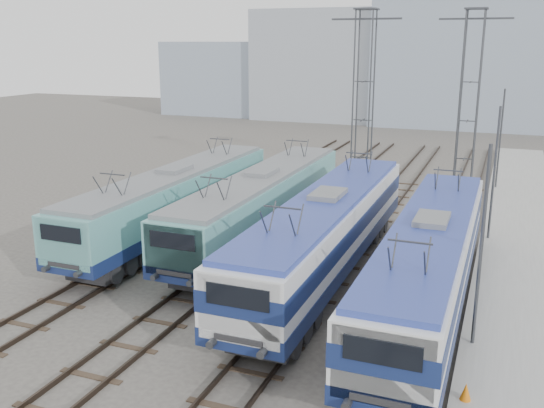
{
  "coord_description": "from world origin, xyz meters",
  "views": [
    {
      "loc": [
        9.05,
        -17.48,
        10.01
      ],
      "look_at": [
        -0.54,
        7.0,
        2.95
      ],
      "focal_mm": 40.0,
      "sensor_mm": 36.0,
      "label": 1
    }
  ],
  "objects_px": {
    "locomotive_center_right": "(326,229)",
    "mast_mid": "(494,177)",
    "locomotive_far_right": "(429,258)",
    "catenary_tower_east": "(469,96)",
    "mast_front": "(481,252)",
    "catenary_tower_west": "(363,95)",
    "mast_rear": "(500,141)",
    "safety_cone": "(466,392)",
    "locomotive_far_left": "(174,198)",
    "locomotive_center_left": "(260,202)"
  },
  "relations": [
    {
      "from": "locomotive_center_left",
      "to": "safety_cone",
      "type": "relative_size",
      "value": 34.51
    },
    {
      "from": "locomotive_far_left",
      "to": "safety_cone",
      "type": "distance_m",
      "value": 18.68
    },
    {
      "from": "catenary_tower_west",
      "to": "mast_mid",
      "type": "distance_m",
      "value": 12.16
    },
    {
      "from": "catenary_tower_west",
      "to": "mast_mid",
      "type": "bearing_deg",
      "value": -42.93
    },
    {
      "from": "locomotive_far_right",
      "to": "catenary_tower_east",
      "type": "height_order",
      "value": "catenary_tower_east"
    },
    {
      "from": "locomotive_far_left",
      "to": "mast_mid",
      "type": "xyz_separation_m",
      "value": [
        15.35,
        5.1,
        1.31
      ]
    },
    {
      "from": "mast_front",
      "to": "mast_rear",
      "type": "height_order",
      "value": "same"
    },
    {
      "from": "locomotive_center_right",
      "to": "mast_front",
      "type": "relative_size",
      "value": 2.61
    },
    {
      "from": "locomotive_far_right",
      "to": "mast_mid",
      "type": "height_order",
      "value": "mast_mid"
    },
    {
      "from": "safety_cone",
      "to": "mast_front",
      "type": "bearing_deg",
      "value": 90.55
    },
    {
      "from": "locomotive_far_left",
      "to": "mast_mid",
      "type": "relative_size",
      "value": 2.5
    },
    {
      "from": "mast_mid",
      "to": "mast_front",
      "type": "bearing_deg",
      "value": -90.0
    },
    {
      "from": "locomotive_center_right",
      "to": "catenary_tower_east",
      "type": "distance_m",
      "value": 18.89
    },
    {
      "from": "mast_front",
      "to": "mast_rear",
      "type": "bearing_deg",
      "value": 90.0
    },
    {
      "from": "mast_front",
      "to": "mast_mid",
      "type": "xyz_separation_m",
      "value": [
        0.0,
        12.0,
        0.0
      ]
    },
    {
      "from": "locomotive_far_left",
      "to": "mast_rear",
      "type": "height_order",
      "value": "mast_rear"
    },
    {
      "from": "locomotive_far_left",
      "to": "mast_mid",
      "type": "bearing_deg",
      "value": 18.4
    },
    {
      "from": "catenary_tower_east",
      "to": "mast_mid",
      "type": "relative_size",
      "value": 1.71
    },
    {
      "from": "catenary_tower_east",
      "to": "locomotive_center_left",
      "type": "bearing_deg",
      "value": -121.56
    },
    {
      "from": "mast_mid",
      "to": "safety_cone",
      "type": "distance_m",
      "value": 15.84
    },
    {
      "from": "locomotive_far_right",
      "to": "mast_front",
      "type": "bearing_deg",
      "value": -51.04
    },
    {
      "from": "catenary_tower_east",
      "to": "mast_rear",
      "type": "distance_m",
      "value": 4.28
    },
    {
      "from": "catenary_tower_west",
      "to": "mast_front",
      "type": "height_order",
      "value": "catenary_tower_west"
    },
    {
      "from": "locomotive_center_right",
      "to": "mast_mid",
      "type": "relative_size",
      "value": 2.61
    },
    {
      "from": "locomotive_center_left",
      "to": "catenary_tower_west",
      "type": "distance_m",
      "value": 13.22
    },
    {
      "from": "locomotive_center_left",
      "to": "catenary_tower_east",
      "type": "height_order",
      "value": "catenary_tower_east"
    },
    {
      "from": "locomotive_far_left",
      "to": "mast_front",
      "type": "height_order",
      "value": "mast_front"
    },
    {
      "from": "locomotive_far_left",
      "to": "locomotive_far_right",
      "type": "xyz_separation_m",
      "value": [
        13.5,
        -4.61,
        0.08
      ]
    },
    {
      "from": "catenary_tower_east",
      "to": "mast_rear",
      "type": "bearing_deg",
      "value": 43.6
    },
    {
      "from": "mast_rear",
      "to": "safety_cone",
      "type": "xyz_separation_m",
      "value": [
        0.03,
        -27.57,
        -2.94
      ]
    },
    {
      "from": "catenary_tower_west",
      "to": "catenary_tower_east",
      "type": "xyz_separation_m",
      "value": [
        6.5,
        2.0,
        0.0
      ]
    },
    {
      "from": "locomotive_far_right",
      "to": "catenary_tower_west",
      "type": "height_order",
      "value": "catenary_tower_west"
    },
    {
      "from": "catenary_tower_east",
      "to": "mast_front",
      "type": "relative_size",
      "value": 1.71
    },
    {
      "from": "catenary_tower_west",
      "to": "locomotive_center_right",
      "type": "bearing_deg",
      "value": -81.94
    },
    {
      "from": "catenary_tower_east",
      "to": "safety_cone",
      "type": "distance_m",
      "value": 26.37
    },
    {
      "from": "catenary_tower_west",
      "to": "mast_rear",
      "type": "bearing_deg",
      "value": 24.94
    },
    {
      "from": "locomotive_center_right",
      "to": "locomotive_far_left",
      "type": "bearing_deg",
      "value": 162.8
    },
    {
      "from": "locomotive_center_left",
      "to": "catenary_tower_east",
      "type": "bearing_deg",
      "value": 58.44
    },
    {
      "from": "locomotive_far_right",
      "to": "catenary_tower_east",
      "type": "bearing_deg",
      "value": 90.73
    },
    {
      "from": "locomotive_center_right",
      "to": "catenary_tower_east",
      "type": "bearing_deg",
      "value": 76.64
    },
    {
      "from": "mast_front",
      "to": "mast_rear",
      "type": "distance_m",
      "value": 24.0
    },
    {
      "from": "catenary_tower_east",
      "to": "safety_cone",
      "type": "bearing_deg",
      "value": -85.23
    },
    {
      "from": "locomotive_far_left",
      "to": "locomotive_far_right",
      "type": "height_order",
      "value": "locomotive_far_right"
    },
    {
      "from": "mast_mid",
      "to": "mast_rear",
      "type": "height_order",
      "value": "same"
    },
    {
      "from": "mast_front",
      "to": "catenary_tower_west",
      "type": "bearing_deg",
      "value": 113.27
    },
    {
      "from": "catenary_tower_west",
      "to": "mast_front",
      "type": "xyz_separation_m",
      "value": [
        8.6,
        -20.0,
        -3.14
      ]
    },
    {
      "from": "locomotive_far_left",
      "to": "mast_rear",
      "type": "distance_m",
      "value": 23.02
    },
    {
      "from": "locomotive_center_left",
      "to": "mast_mid",
      "type": "distance_m",
      "value": 11.72
    },
    {
      "from": "locomotive_center_left",
      "to": "locomotive_far_right",
      "type": "relative_size",
      "value": 0.99
    },
    {
      "from": "catenary_tower_east",
      "to": "mast_rear",
      "type": "height_order",
      "value": "catenary_tower_east"
    }
  ]
}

